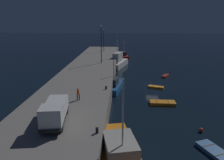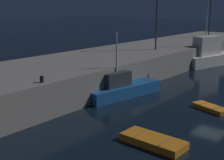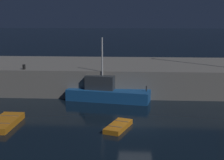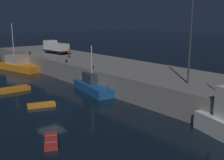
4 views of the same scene
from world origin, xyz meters
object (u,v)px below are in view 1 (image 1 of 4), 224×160
object	(u,v)px
lamp_post_west	(101,41)
dockworker	(78,93)
bollard_central	(97,130)
fishing_boat_orange	(118,62)
dinghy_orange_near	(156,87)
mooring_buoy_near	(201,130)
bollard_east	(106,88)
rowboat_blue_far	(215,151)
fishing_trawler_red	(114,86)
rowboat_white_mid	(162,103)
dinghy_red_small	(165,76)
utility_truck	(55,111)
fishing_boat_blue	(119,152)
fishing_boat_white	(123,55)
lamp_post_east	(104,38)
mooring_buoy_mid	(171,71)
bollard_west	(115,55)

from	to	relation	value
lamp_post_west	dockworker	bearing A→B (deg)	178.59
bollard_central	fishing_boat_orange	bearing A→B (deg)	-1.48
dinghy_orange_near	mooring_buoy_near	bearing A→B (deg)	-170.20
mooring_buoy_near	bollard_east	world-z (taller)	bollard_east
rowboat_blue_far	fishing_trawler_red	bearing A→B (deg)	28.73
fishing_trawler_red	lamp_post_west	world-z (taller)	lamp_post_west
rowboat_white_mid	dinghy_red_small	distance (m)	17.52
rowboat_blue_far	utility_truck	size ratio (longest dim) A/B	0.65
dinghy_orange_near	rowboat_blue_far	world-z (taller)	rowboat_blue_far
dinghy_orange_near	mooring_buoy_near	distance (m)	17.21
fishing_boat_blue	lamp_post_west	size ratio (longest dim) A/B	1.23
rowboat_white_mid	lamp_post_west	world-z (taller)	lamp_post_west
dinghy_red_small	mooring_buoy_near	bearing A→B (deg)	178.96
fishing_boat_orange	dockworker	distance (m)	33.34
fishing_boat_orange	dinghy_orange_near	world-z (taller)	fishing_boat_orange
utility_truck	dockworker	bearing A→B (deg)	-9.09
dinghy_orange_near	bollard_east	bearing A→B (deg)	137.23
fishing_boat_blue	fishing_boat_white	world-z (taller)	fishing_boat_blue
dinghy_orange_near	fishing_boat_white	bearing A→B (deg)	10.40
fishing_trawler_red	utility_truck	world-z (taller)	fishing_trawler_red
fishing_boat_orange	mooring_buoy_near	size ratio (longest dim) A/B	20.40
fishing_boat_white	lamp_post_east	bearing A→B (deg)	126.90
fishing_trawler_red	dockworker	world-z (taller)	fishing_trawler_red
mooring_buoy_mid	lamp_post_east	xyz separation A→B (m)	(16.67, 18.16, 6.75)
fishing_boat_orange	bollard_west	distance (m)	3.20
rowboat_white_mid	dockworker	distance (m)	13.84
dinghy_red_small	mooring_buoy_near	size ratio (longest dim) A/B	5.79
rowboat_white_mid	mooring_buoy_near	distance (m)	9.10
fishing_boat_blue	dinghy_red_small	world-z (taller)	fishing_boat_blue
fishing_trawler_red	bollard_west	xyz separation A→B (m)	(22.53, 0.83, 2.23)
fishing_boat_orange	dinghy_red_small	size ratio (longest dim) A/B	3.52
fishing_boat_orange	lamp_post_east	xyz separation A→B (m)	(11.26, 5.00, 5.54)
fishing_trawler_red	bollard_central	xyz separation A→B (m)	(-21.27, 0.69, 2.21)
dinghy_red_small	mooring_buoy_near	xyz separation A→B (m)	(-25.71, 0.47, 0.07)
fishing_boat_orange	mooring_buoy_near	distance (m)	37.15
dinghy_red_small	dockworker	size ratio (longest dim) A/B	1.76
fishing_boat_white	lamp_post_west	xyz separation A→B (m)	(-24.22, 5.22, 7.13)
bollard_central	bollard_east	world-z (taller)	bollard_central
fishing_boat_blue	bollard_west	xyz separation A→B (m)	(44.09, 2.16, 2.06)
fishing_boat_blue	dockworker	bearing A→B (deg)	32.27
bollard_east	dinghy_orange_near	bearing A→B (deg)	-42.77
lamp_post_east	utility_truck	xyz separation A→B (m)	(-50.73, 0.54, -2.94)
lamp_post_west	bollard_east	bearing A→B (deg)	-172.45
rowboat_blue_far	mooring_buoy_near	size ratio (longest dim) A/B	8.31
lamp_post_east	fishing_boat_orange	bearing A→B (deg)	-156.03
dinghy_orange_near	dockworker	xyz separation A→B (m)	(-14.33, 12.19, 3.49)
mooring_buoy_mid	lamp_post_west	distance (m)	18.86
mooring_buoy_mid	bollard_east	bearing A→B (deg)	147.81
fishing_trawler_red	mooring_buoy_near	bearing A→B (deg)	-144.71
fishing_boat_white	dockworker	bearing A→B (deg)	173.21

